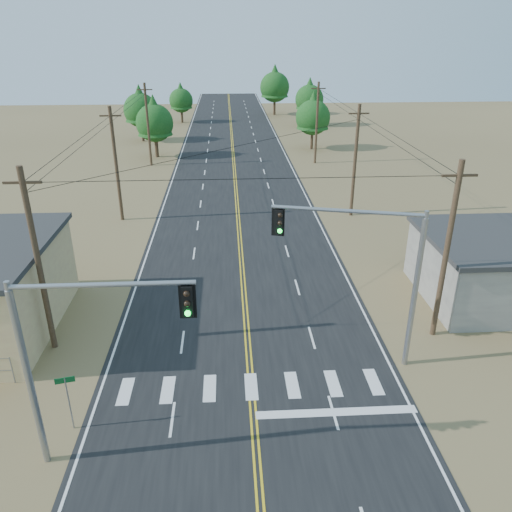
{
  "coord_description": "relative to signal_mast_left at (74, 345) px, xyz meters",
  "views": [
    {
      "loc": [
        -0.91,
        -11.28,
        15.71
      ],
      "look_at": [
        0.68,
        15.56,
        3.5
      ],
      "focal_mm": 35.0,
      "sensor_mm": 36.0,
      "label": 1
    }
  ],
  "objects": [
    {
      "name": "utility_pole_right_mid",
      "position": [
        17.05,
        28.01,
        -0.31
      ],
      "size": [
        1.8,
        0.3,
        10.0
      ],
      "color": "#4C3826",
      "rests_on": "ground"
    },
    {
      "name": "tree_left_near",
      "position": [
        -3.76,
        52.63,
        -0.42
      ],
      "size": [
        4.92,
        4.92,
        8.19
      ],
      "color": "#3F2D1E",
      "rests_on": "ground"
    },
    {
      "name": "tree_right_near",
      "position": [
        17.93,
        56.22,
        -0.47
      ],
      "size": [
        4.87,
        4.87,
        8.11
      ],
      "color": "#3F2D1E",
      "rests_on": "ground"
    },
    {
      "name": "utility_pole_right_far",
      "position": [
        17.05,
        48.01,
        -0.31
      ],
      "size": [
        1.8,
        0.3,
        10.0
      ],
      "color": "#4C3826",
      "rests_on": "ground"
    },
    {
      "name": "street_sign",
      "position": [
        -1.25,
        1.74,
        -3.62
      ],
      "size": [
        0.79,
        0.2,
        2.7
      ],
      "rotation": [
        0.0,
        0.0,
        0.22
      ],
      "color": "gray",
      "rests_on": "ground"
    },
    {
      "name": "tree_right_far",
      "position": [
        15.55,
        88.58,
        0.52
      ],
      "size": [
        5.83,
        5.83,
        9.72
      ],
      "color": "#3F2D1E",
      "rests_on": "ground"
    },
    {
      "name": "signal_mast_left",
      "position": [
        0.0,
        0.0,
        0.0
      ],
      "size": [
        6.44,
        0.47,
        8.05
      ],
      "rotation": [
        0.0,
        0.0,
        -0.0
      ],
      "color": "gray",
      "rests_on": "ground"
    },
    {
      "name": "road",
      "position": [
        6.55,
        26.01,
        -5.42
      ],
      "size": [
        15.0,
        200.0,
        0.02
      ],
      "primitive_type": "cube",
      "color": "black",
      "rests_on": "ground"
    },
    {
      "name": "utility_pole_left_far",
      "position": [
        -3.95,
        48.01,
        -0.31
      ],
      "size": [
        1.8,
        0.3,
        10.0
      ],
      "color": "#4C3826",
      "rests_on": "ground"
    },
    {
      "name": "utility_pole_left_near",
      "position": [
        -3.95,
        8.01,
        -0.31
      ],
      "size": [
        1.8,
        0.3,
        10.0
      ],
      "color": "#4C3826",
      "rests_on": "ground"
    },
    {
      "name": "tree_left_far",
      "position": [
        -2.45,
        80.28,
        -1.04
      ],
      "size": [
        4.31,
        4.31,
        7.18
      ],
      "color": "#3F2D1E",
      "rests_on": "ground"
    },
    {
      "name": "tree_left_mid",
      "position": [
        -7.21,
        63.43,
        -0.26
      ],
      "size": [
        5.07,
        5.07,
        8.45
      ],
      "color": "#3F2D1E",
      "rests_on": "ground"
    },
    {
      "name": "signal_mast_right",
      "position": [
        12.54,
        5.89,
        0.23
      ],
      "size": [
        7.0,
        1.95,
        8.32
      ],
      "rotation": [
        0.0,
        0.0,
        -0.24
      ],
      "color": "gray",
      "rests_on": "ground"
    },
    {
      "name": "utility_pole_right_near",
      "position": [
        17.05,
        8.01,
        -0.31
      ],
      "size": [
        1.8,
        0.3,
        10.0
      ],
      "color": "#4C3826",
      "rests_on": "ground"
    },
    {
      "name": "utility_pole_left_mid",
      "position": [
        -3.95,
        28.01,
        -0.31
      ],
      "size": [
        1.8,
        0.3,
        10.0
      ],
      "color": "#4C3826",
      "rests_on": "ground"
    },
    {
      "name": "tree_right_mid",
      "position": [
        20.47,
        75.55,
        -0.35
      ],
      "size": [
        4.98,
        4.98,
        8.3
      ],
      "color": "#3F2D1E",
      "rests_on": "ground"
    }
  ]
}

